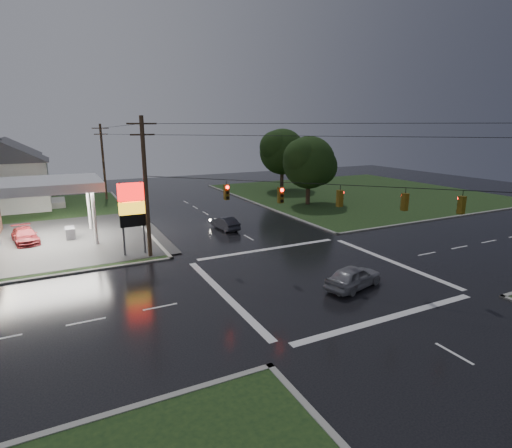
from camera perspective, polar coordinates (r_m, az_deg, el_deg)
name	(u,v)px	position (r m, az deg, el deg)	size (l,w,h in m)	color
ground	(316,276)	(28.57, 8.62, -7.33)	(120.00, 120.00, 0.00)	black
grass_ne	(358,193)	(64.05, 14.33, 4.29)	(36.00, 36.00, 0.08)	black
pylon_sign	(132,207)	(33.11, -17.32, 2.37)	(2.00, 0.35, 6.00)	#59595E
utility_pole_nw	(146,186)	(32.03, -15.47, 5.24)	(2.20, 0.32, 11.00)	#382619
utility_pole_n	(103,161)	(60.12, -20.98, 8.42)	(2.20, 0.32, 10.50)	#382619
traffic_signals	(320,184)	(26.92, 9.17, 5.63)	(26.87, 26.87, 1.47)	black
house_near	(7,174)	(58.16, -31.98, 6.03)	(11.05, 8.48, 8.60)	silver
house_far	(7,166)	(70.15, -32.02, 7.02)	(11.05, 8.48, 8.60)	silver
tree_ne_near	(310,163)	(53.00, 7.69, 8.69)	(7.99, 6.80, 8.98)	black
tree_ne_far	(283,152)	(64.67, 3.89, 10.25)	(8.46, 7.20, 9.80)	black
car_north	(225,223)	(40.51, -4.44, 0.14)	(1.39, 3.98, 1.31)	black
car_crossing	(353,277)	(26.77, 13.75, -7.34)	(1.78, 4.42, 1.51)	gray
car_pump	(25,236)	(41.27, -30.11, -1.46)	(1.89, 4.64, 1.35)	maroon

